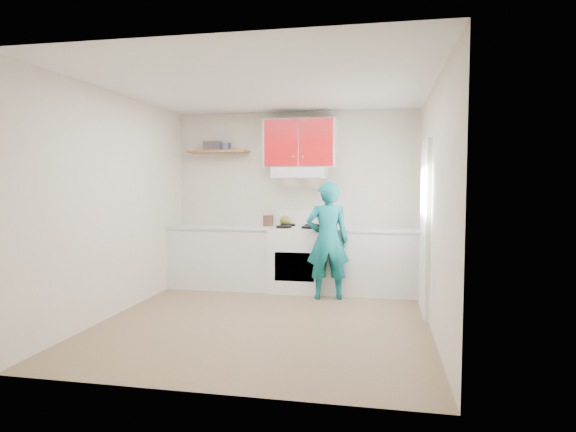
% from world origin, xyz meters
% --- Properties ---
extents(floor, '(3.80, 3.80, 0.00)m').
position_xyz_m(floor, '(0.00, 0.00, 0.00)').
color(floor, brown).
rests_on(floor, ground).
extents(ceiling, '(3.60, 3.80, 0.04)m').
position_xyz_m(ceiling, '(0.00, 0.00, 2.60)').
color(ceiling, white).
rests_on(ceiling, floor).
extents(back_wall, '(3.60, 0.04, 2.60)m').
position_xyz_m(back_wall, '(0.00, 1.90, 1.30)').
color(back_wall, beige).
rests_on(back_wall, floor).
extents(front_wall, '(3.60, 0.04, 2.60)m').
position_xyz_m(front_wall, '(0.00, -1.90, 1.30)').
color(front_wall, beige).
rests_on(front_wall, floor).
extents(left_wall, '(0.04, 3.80, 2.60)m').
position_xyz_m(left_wall, '(-1.80, 0.00, 1.30)').
color(left_wall, beige).
rests_on(left_wall, floor).
extents(right_wall, '(0.04, 3.80, 2.60)m').
position_xyz_m(right_wall, '(1.80, 0.00, 1.30)').
color(right_wall, beige).
rests_on(right_wall, floor).
extents(door, '(0.05, 0.85, 2.05)m').
position_xyz_m(door, '(1.78, 0.70, 1.02)').
color(door, white).
rests_on(door, floor).
extents(door_glass, '(0.01, 0.55, 0.95)m').
position_xyz_m(door_glass, '(1.75, 0.70, 1.45)').
color(door_glass, white).
rests_on(door_glass, door).
extents(counter_left, '(1.52, 0.60, 0.90)m').
position_xyz_m(counter_left, '(-1.04, 1.60, 0.45)').
color(counter_left, silver).
rests_on(counter_left, floor).
extents(counter_right, '(1.32, 0.60, 0.90)m').
position_xyz_m(counter_right, '(1.14, 1.60, 0.45)').
color(counter_right, silver).
rests_on(counter_right, floor).
extents(stove, '(0.76, 0.65, 0.92)m').
position_xyz_m(stove, '(0.10, 1.57, 0.46)').
color(stove, white).
rests_on(stove, floor).
extents(range_hood, '(0.76, 0.44, 0.15)m').
position_xyz_m(range_hood, '(0.10, 1.68, 1.70)').
color(range_hood, silver).
rests_on(range_hood, back_wall).
extents(upper_cabinets, '(1.02, 0.33, 0.70)m').
position_xyz_m(upper_cabinets, '(0.10, 1.73, 2.12)').
color(upper_cabinets, red).
rests_on(upper_cabinets, back_wall).
extents(shelf, '(0.90, 0.30, 0.04)m').
position_xyz_m(shelf, '(-1.15, 1.75, 2.02)').
color(shelf, brown).
rests_on(shelf, back_wall).
extents(books, '(0.26, 0.19, 0.14)m').
position_xyz_m(books, '(-1.24, 1.78, 2.11)').
color(books, '#453D42').
rests_on(books, shelf).
extents(tin, '(0.24, 0.24, 0.11)m').
position_xyz_m(tin, '(-1.05, 1.76, 2.09)').
color(tin, '#333D4C').
rests_on(tin, shelf).
extents(kettle, '(0.21, 0.21, 0.15)m').
position_xyz_m(kettle, '(-0.14, 1.82, 0.99)').
color(kettle, olive).
rests_on(kettle, stove).
extents(crock, '(0.17, 0.17, 0.18)m').
position_xyz_m(crock, '(-0.35, 1.63, 0.99)').
color(crock, '#47311F').
rests_on(crock, counter_left).
extents(cutting_board, '(0.35, 0.27, 0.02)m').
position_xyz_m(cutting_board, '(1.01, 1.58, 0.91)').
color(cutting_board, olive).
rests_on(cutting_board, counter_right).
extents(silicone_mat, '(0.36, 0.32, 0.01)m').
position_xyz_m(silicone_mat, '(1.45, 1.56, 0.90)').
color(silicone_mat, '#B6121F').
rests_on(silicone_mat, counter_right).
extents(person, '(0.63, 0.48, 1.57)m').
position_xyz_m(person, '(0.57, 1.18, 0.78)').
color(person, '#0B6167').
rests_on(person, floor).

